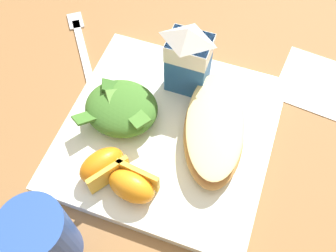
{
  "coord_description": "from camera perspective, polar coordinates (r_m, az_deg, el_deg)",
  "views": [
    {
      "loc": [
        0.09,
        -0.25,
        0.47
      ],
      "look_at": [
        0.0,
        0.0,
        0.03
      ],
      "focal_mm": 41.24,
      "sensor_mm": 36.0,
      "label": 1
    }
  ],
  "objects": [
    {
      "name": "metal_fork",
      "position": [
        0.65,
        -12.64,
        11.5
      ],
      "size": [
        0.13,
        0.16,
        0.01
      ],
      "color": "silver",
      "rests_on": "ground"
    },
    {
      "name": "green_salad_pile",
      "position": [
        0.53,
        -6.89,
        2.73
      ],
      "size": [
        0.11,
        0.1,
        0.05
      ],
      "color": "#3D7028",
      "rests_on": "white_plate"
    },
    {
      "name": "white_plate",
      "position": [
        0.53,
        0.0,
        -0.98
      ],
      "size": [
        0.28,
        0.28,
        0.02
      ],
      "primitive_type": "cube",
      "color": "white",
      "rests_on": "ground"
    },
    {
      "name": "orange_wedge_middle",
      "position": [
        0.47,
        -5.3,
        -8.68
      ],
      "size": [
        0.06,
        0.04,
        0.04
      ],
      "color": "orange",
      "rests_on": "white_plate"
    },
    {
      "name": "milk_carton",
      "position": [
        0.53,
        2.75,
        10.3
      ],
      "size": [
        0.06,
        0.05,
        0.11
      ],
      "color": "#23569E",
      "rests_on": "white_plate"
    },
    {
      "name": "cheesy_pizza_bread",
      "position": [
        0.51,
        6.83,
        -0.38
      ],
      "size": [
        0.12,
        0.18,
        0.04
      ],
      "color": "tan",
      "rests_on": "white_plate"
    },
    {
      "name": "orange_wedge_front",
      "position": [
        0.49,
        -9.64,
        -5.87
      ],
      "size": [
        0.06,
        0.07,
        0.04
      ],
      "color": "orange",
      "rests_on": "white_plate"
    },
    {
      "name": "ground",
      "position": [
        0.54,
        0.0,
        -1.4
      ],
      "size": [
        3.0,
        3.0,
        0.0
      ],
      "primitive_type": "plane",
      "color": "olive"
    },
    {
      "name": "paper_napkin",
      "position": [
        0.63,
        21.14,
        5.97
      ],
      "size": [
        0.12,
        0.12,
        0.0
      ],
      "primitive_type": "cube",
      "rotation": [
        0.0,
        0.0,
        -0.11
      ],
      "color": "white",
      "rests_on": "ground"
    },
    {
      "name": "drinking_blue_cup",
      "position": [
        0.46,
        -18.0,
        -15.49
      ],
      "size": [
        0.07,
        0.07,
        0.1
      ],
      "primitive_type": "cylinder",
      "color": "#284CA3",
      "rests_on": "ground"
    }
  ]
}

